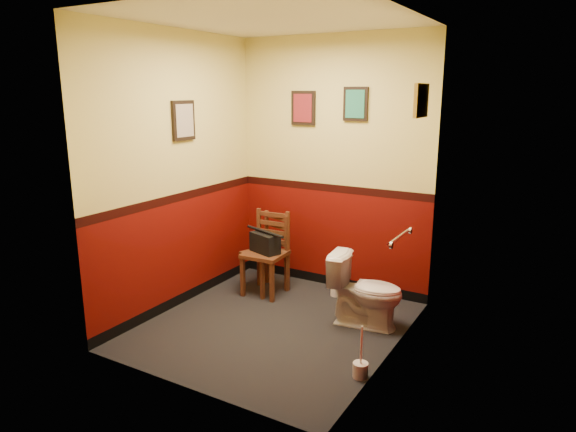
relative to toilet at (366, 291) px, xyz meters
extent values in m
cube|color=black|center=(-0.72, -0.44, -0.33)|extent=(2.20, 2.40, 0.00)
cube|color=silver|center=(-0.72, -0.44, 2.37)|extent=(2.20, 2.40, 0.00)
cube|color=#580A06|center=(-0.72, 0.76, 1.02)|extent=(2.20, 0.00, 2.70)
cube|color=#580A06|center=(-0.72, -1.64, 1.02)|extent=(2.20, 0.00, 2.70)
cube|color=#580A06|center=(-1.82, -0.44, 1.02)|extent=(0.00, 2.40, 2.70)
cube|color=#580A06|center=(0.38, -0.44, 1.02)|extent=(0.00, 2.40, 2.70)
cylinder|color=silver|center=(0.35, -0.19, 0.62)|extent=(0.03, 0.50, 0.03)
cylinder|color=silver|center=(0.37, -0.44, 0.62)|extent=(0.02, 0.06, 0.06)
cylinder|color=silver|center=(0.37, 0.06, 0.62)|extent=(0.02, 0.06, 0.06)
cube|color=black|center=(-1.07, 0.74, 1.62)|extent=(0.28, 0.03, 0.36)
cube|color=maroon|center=(-1.07, 0.72, 1.62)|extent=(0.22, 0.01, 0.30)
cube|color=black|center=(-0.47, 0.74, 1.67)|extent=(0.26, 0.03, 0.34)
cube|color=#25775F|center=(-0.47, 0.72, 1.67)|extent=(0.20, 0.01, 0.28)
cube|color=black|center=(-1.80, -0.34, 1.52)|extent=(0.03, 0.30, 0.38)
cube|color=#A0937D|center=(-1.79, -0.34, 1.52)|extent=(0.01, 0.24, 0.31)
cube|color=olive|center=(0.36, 0.16, 1.72)|extent=(0.03, 0.34, 0.28)
cube|color=#A0937D|center=(0.35, 0.16, 1.72)|extent=(0.01, 0.28, 0.22)
imported|color=white|center=(0.00, 0.00, 0.00)|extent=(0.72, 0.46, 0.67)
cylinder|color=silver|center=(0.31, -0.86, -0.27)|extent=(0.12, 0.12, 0.12)
cylinder|color=silver|center=(0.31, -0.86, -0.08)|extent=(0.02, 0.02, 0.33)
cube|color=#5B301B|center=(-1.27, 0.25, 0.09)|extent=(0.50, 0.50, 0.04)
cube|color=#5B301B|center=(-1.48, 0.14, -0.12)|extent=(0.05, 0.05, 0.42)
cube|color=#5B301B|center=(-1.38, 0.46, -0.12)|extent=(0.05, 0.05, 0.42)
cube|color=#5B301B|center=(-1.16, 0.04, -0.12)|extent=(0.05, 0.05, 0.42)
cube|color=#5B301B|center=(-1.06, 0.36, -0.12)|extent=(0.05, 0.05, 0.42)
cube|color=#5B301B|center=(-1.38, 0.47, 0.30)|extent=(0.05, 0.04, 0.42)
cube|color=#5B301B|center=(-1.06, 0.36, 0.30)|extent=(0.05, 0.04, 0.42)
cube|color=#5B301B|center=(-1.22, 0.42, 0.18)|extent=(0.31, 0.12, 0.04)
cube|color=#5B301B|center=(-1.22, 0.42, 0.27)|extent=(0.31, 0.12, 0.04)
cube|color=#5B301B|center=(-1.22, 0.42, 0.37)|extent=(0.31, 0.12, 0.04)
cube|color=#5B301B|center=(-1.22, 0.42, 0.46)|extent=(0.31, 0.12, 0.04)
cube|color=#5B301B|center=(-1.22, 0.19, 0.11)|extent=(0.44, 0.44, 0.04)
cube|color=#5B301B|center=(-1.39, 0.00, -0.11)|extent=(0.04, 0.04, 0.44)
cube|color=#5B301B|center=(-1.41, 0.35, -0.11)|extent=(0.04, 0.04, 0.44)
cube|color=#5B301B|center=(-1.03, 0.02, -0.11)|extent=(0.04, 0.04, 0.44)
cube|color=#5B301B|center=(-1.05, 0.37, -0.11)|extent=(0.04, 0.04, 0.44)
cube|color=#5B301B|center=(-1.41, 0.36, 0.33)|extent=(0.04, 0.04, 0.44)
cube|color=#5B301B|center=(-1.05, 0.38, 0.33)|extent=(0.04, 0.04, 0.44)
cube|color=#5B301B|center=(-1.23, 0.37, 0.21)|extent=(0.33, 0.04, 0.04)
cube|color=#5B301B|center=(-1.23, 0.37, 0.30)|extent=(0.33, 0.04, 0.04)
cube|color=#5B301B|center=(-1.23, 0.37, 0.40)|extent=(0.33, 0.04, 0.04)
cube|color=#5B301B|center=(-1.23, 0.37, 0.50)|extent=(0.33, 0.04, 0.04)
cube|color=black|center=(-1.22, 0.19, 0.23)|extent=(0.37, 0.26, 0.21)
cylinder|color=black|center=(-1.22, 0.19, 0.36)|extent=(0.28, 0.12, 0.03)
cylinder|color=silver|center=(-0.54, 0.50, -0.29)|extent=(0.10, 0.10, 0.09)
cylinder|color=silver|center=(-0.43, 0.50, -0.29)|extent=(0.10, 0.10, 0.09)
cylinder|color=silver|center=(-0.48, 0.49, -0.19)|extent=(0.10, 0.10, 0.09)
cylinder|color=silver|center=(-0.48, 0.47, -0.10)|extent=(0.10, 0.10, 0.09)
camera|label=1|loc=(1.59, -4.18, 1.79)|focal=32.00mm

